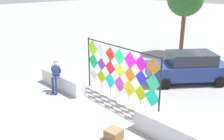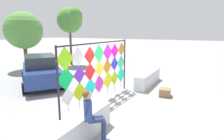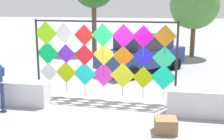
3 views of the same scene
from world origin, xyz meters
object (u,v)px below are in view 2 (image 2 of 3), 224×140
at_px(tree_broadleaf, 23,32).
at_px(tree_far_right, 71,19).
at_px(seated_vendor, 93,114).
at_px(cardboard_box_large, 165,92).
at_px(parked_car, 41,70).
at_px(kite_display_rack, 99,67).

bearing_deg(tree_broadleaf, tree_far_right, -29.64).
bearing_deg(seated_vendor, cardboard_box_large, -9.30).
distance_m(parked_car, cardboard_box_large, 7.02).
bearing_deg(kite_display_rack, tree_far_right, 45.44).
distance_m(seated_vendor, tree_far_right, 13.56).
bearing_deg(tree_broadleaf, cardboard_box_large, -97.29).
bearing_deg(parked_car, tree_far_right, 23.18).
xyz_separation_m(seated_vendor, tree_broadleaf, (6.52, 10.62, 2.06)).
distance_m(kite_display_rack, parked_car, 4.64).
bearing_deg(seated_vendor, tree_far_right, 41.02).
height_order(kite_display_rack, tree_broadleaf, tree_broadleaf).
bearing_deg(kite_display_rack, cardboard_box_large, -48.83).
xyz_separation_m(kite_display_rack, tree_broadleaf, (3.56, 9.05, 1.43)).
bearing_deg(tree_far_right, seated_vendor, -138.98).
height_order(kite_display_rack, cardboard_box_large, kite_display_rack).
relative_size(kite_display_rack, seated_vendor, 3.02).
relative_size(kite_display_rack, tree_far_right, 0.94).
xyz_separation_m(seated_vendor, parked_car, (3.87, 6.06, -0.10)).
height_order(parked_car, tree_far_right, tree_far_right).
distance_m(tree_broadleaf, tree_far_right, 4.09).
bearing_deg(tree_broadleaf, kite_display_rack, -111.45).
bearing_deg(parked_car, kite_display_rack, -101.40).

